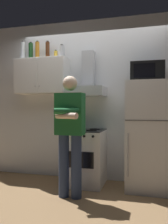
{
  "coord_description": "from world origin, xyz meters",
  "views": [
    {
      "loc": [
        0.94,
        -3.42,
        1.21
      ],
      "look_at": [
        0.0,
        0.0,
        1.15
      ],
      "focal_mm": 38.63,
      "sensor_mm": 36.0,
      "label": 1
    }
  ],
  "objects_px": {
    "upper_cabinet": "(42,76)",
    "range_hood": "(87,84)",
    "bottle_vodka_clear": "(23,51)",
    "bottle_liquor_amber": "(37,50)",
    "bottle_wine_green": "(31,51)",
    "bottle_rum_dark": "(48,50)",
    "stove_oven": "(85,157)",
    "person_standing": "(70,131)",
    "refrigerator": "(147,136)",
    "bottle_spice_jar": "(56,54)",
    "microwave": "(147,72)",
    "bottle_canister_steel": "(62,52)"
  },
  "relations": [
    {
      "from": "person_standing",
      "to": "bottle_rum_dark",
      "type": "xyz_separation_m",
      "value": [
        -0.66,
        0.77,
        1.3
      ]
    },
    {
      "from": "bottle_wine_green",
      "to": "bottle_spice_jar",
      "type": "relative_size",
      "value": 2.22
    },
    {
      "from": "stove_oven",
      "to": "upper_cabinet",
      "type": "bearing_deg",
      "value": 171.1
    },
    {
      "from": "refrigerator",
      "to": "bottle_wine_green",
      "type": "relative_size",
      "value": 5.18
    },
    {
      "from": "bottle_vodka_clear",
      "to": "bottle_wine_green",
      "type": "bearing_deg",
      "value": 21.4
    },
    {
      "from": "bottle_rum_dark",
      "to": "bottle_liquor_amber",
      "type": "xyz_separation_m",
      "value": [
        -0.17,
        -0.04,
        0.0
      ]
    },
    {
      "from": "person_standing",
      "to": "bottle_canister_steel",
      "type": "height_order",
      "value": "bottle_canister_steel"
    },
    {
      "from": "microwave",
      "to": "bottle_wine_green",
      "type": "distance_m",
      "value": 2.03
    },
    {
      "from": "upper_cabinet",
      "to": "bottle_rum_dark",
      "type": "height_order",
      "value": "bottle_rum_dark"
    },
    {
      "from": "upper_cabinet",
      "to": "microwave",
      "type": "distance_m",
      "value": 1.75
    },
    {
      "from": "upper_cabinet",
      "to": "range_hood",
      "type": "xyz_separation_m",
      "value": [
        0.8,
        0.0,
        -0.15
      ]
    },
    {
      "from": "range_hood",
      "to": "microwave",
      "type": "height_order",
      "value": "range_hood"
    },
    {
      "from": "bottle_rum_dark",
      "to": "bottle_vodka_clear",
      "type": "relative_size",
      "value": 0.96
    },
    {
      "from": "bottle_spice_jar",
      "to": "bottle_vodka_clear",
      "type": "xyz_separation_m",
      "value": [
        -0.6,
        -0.04,
        0.09
      ]
    },
    {
      "from": "range_hood",
      "to": "bottle_rum_dark",
      "type": "distance_m",
      "value": 0.93
    },
    {
      "from": "stove_oven",
      "to": "refrigerator",
      "type": "height_order",
      "value": "refrigerator"
    },
    {
      "from": "microwave",
      "to": "bottle_vodka_clear",
      "type": "xyz_separation_m",
      "value": [
        -2.1,
        0.08,
        0.46
      ]
    },
    {
      "from": "refrigerator",
      "to": "bottle_spice_jar",
      "type": "height_order",
      "value": "bottle_spice_jar"
    },
    {
      "from": "bottle_liquor_amber",
      "to": "upper_cabinet",
      "type": "bearing_deg",
      "value": 2.44
    },
    {
      "from": "person_standing",
      "to": "bottle_vodka_clear",
      "type": "height_order",
      "value": "bottle_vodka_clear"
    },
    {
      "from": "bottle_wine_green",
      "to": "bottle_canister_steel",
      "type": "distance_m",
      "value": 0.57
    },
    {
      "from": "bottle_wine_green",
      "to": "bottle_liquor_amber",
      "type": "relative_size",
      "value": 0.99
    },
    {
      "from": "range_hood",
      "to": "bottle_liquor_amber",
      "type": "bearing_deg",
      "value": -179.68
    },
    {
      "from": "bottle_rum_dark",
      "to": "person_standing",
      "type": "bearing_deg",
      "value": -49.3
    },
    {
      "from": "refrigerator",
      "to": "range_hood",
      "type": "bearing_deg",
      "value": 172.45
    },
    {
      "from": "bottle_wine_green",
      "to": "bottle_rum_dark",
      "type": "xyz_separation_m",
      "value": [
        0.31,
        0.01,
        0.0
      ]
    },
    {
      "from": "bottle_spice_jar",
      "to": "bottle_vodka_clear",
      "type": "relative_size",
      "value": 0.43
    },
    {
      "from": "bottle_vodka_clear",
      "to": "bottle_liquor_amber",
      "type": "xyz_separation_m",
      "value": [
        0.27,
        0.02,
        -0.01
      ]
    },
    {
      "from": "stove_oven",
      "to": "microwave",
      "type": "height_order",
      "value": "microwave"
    },
    {
      "from": "upper_cabinet",
      "to": "bottle_rum_dark",
      "type": "relative_size",
      "value": 2.9
    },
    {
      "from": "stove_oven",
      "to": "bottle_canister_steel",
      "type": "relative_size",
      "value": 3.81
    },
    {
      "from": "stove_oven",
      "to": "person_standing",
      "type": "relative_size",
      "value": 0.53
    },
    {
      "from": "bottle_rum_dark",
      "to": "bottle_vodka_clear",
      "type": "bearing_deg",
      "value": -171.93
    },
    {
      "from": "refrigerator",
      "to": "person_standing",
      "type": "distance_m",
      "value": 1.17
    },
    {
      "from": "person_standing",
      "to": "refrigerator",
      "type": "bearing_deg",
      "value": 31.23
    },
    {
      "from": "range_hood",
      "to": "bottle_liquor_amber",
      "type": "height_order",
      "value": "bottle_liquor_amber"
    },
    {
      "from": "range_hood",
      "to": "bottle_spice_jar",
      "type": "distance_m",
      "value": 0.75
    },
    {
      "from": "bottle_spice_jar",
      "to": "bottle_canister_steel",
      "type": "height_order",
      "value": "bottle_canister_steel"
    },
    {
      "from": "refrigerator",
      "to": "bottle_canister_steel",
      "type": "height_order",
      "value": "bottle_canister_steel"
    },
    {
      "from": "bottle_wine_green",
      "to": "upper_cabinet",
      "type": "bearing_deg",
      "value": -6.76
    },
    {
      "from": "bottle_wine_green",
      "to": "bottle_vodka_clear",
      "type": "distance_m",
      "value": 0.14
    },
    {
      "from": "stove_oven",
      "to": "bottle_wine_green",
      "type": "distance_m",
      "value": 2.05
    },
    {
      "from": "stove_oven",
      "to": "bottle_wine_green",
      "type": "bearing_deg",
      "value": 171.56
    },
    {
      "from": "stove_oven",
      "to": "person_standing",
      "type": "distance_m",
      "value": 0.77
    },
    {
      "from": "upper_cabinet",
      "to": "bottle_liquor_amber",
      "type": "relative_size",
      "value": 2.9
    },
    {
      "from": "upper_cabinet",
      "to": "range_hood",
      "type": "height_order",
      "value": "range_hood"
    },
    {
      "from": "bottle_spice_jar",
      "to": "stove_oven",
      "type": "bearing_deg",
      "value": -13.99
    },
    {
      "from": "range_hood",
      "to": "bottle_vodka_clear",
      "type": "xyz_separation_m",
      "value": [
        -1.15,
        -0.02,
        0.61
      ]
    },
    {
      "from": "refrigerator",
      "to": "bottle_vodka_clear",
      "type": "xyz_separation_m",
      "value": [
        -2.1,
        0.1,
        1.4
      ]
    },
    {
      "from": "microwave",
      "to": "bottle_canister_steel",
      "type": "relative_size",
      "value": 2.09
    }
  ]
}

